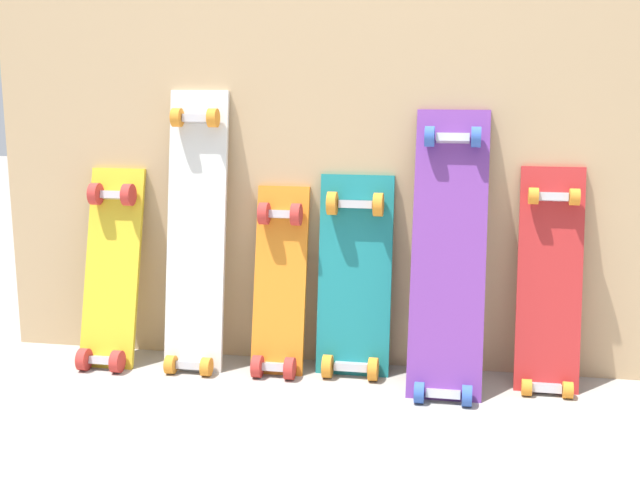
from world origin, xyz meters
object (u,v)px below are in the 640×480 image
object	(u,v)px
skateboard_white	(196,242)
skateboard_red	(549,292)
skateboard_purple	(448,265)
skateboard_yellow	(111,277)
skateboard_orange	(279,290)
skateboard_teal	(354,285)

from	to	relation	value
skateboard_white	skateboard_red	world-z (taller)	skateboard_white
skateboard_white	skateboard_purple	world-z (taller)	skateboard_white
skateboard_yellow	skateboard_red	distance (m)	1.36
skateboard_white	skateboard_orange	bearing A→B (deg)	0.22
skateboard_white	skateboard_purple	xyz separation A→B (m)	(0.79, -0.05, -0.03)
skateboard_white	skateboard_orange	xyz separation A→B (m)	(0.27, 0.00, -0.14)
skateboard_yellow	skateboard_white	xyz separation A→B (m)	(0.28, 0.02, 0.12)
skateboard_orange	skateboard_red	distance (m)	0.81
skateboard_teal	skateboard_yellow	bearing A→B (deg)	-176.85
skateboard_purple	skateboard_yellow	bearing A→B (deg)	178.13
skateboard_yellow	skateboard_white	distance (m)	0.31
skateboard_red	skateboard_yellow	bearing A→B (deg)	-178.98
skateboard_white	skateboard_purple	bearing A→B (deg)	-3.93
skateboard_white	skateboard_orange	size ratio (longest dim) A/B	1.47
skateboard_orange	skateboard_teal	bearing A→B (deg)	5.65
skateboard_teal	skateboard_purple	world-z (taller)	skateboard_purple
skateboard_orange	skateboard_purple	xyz separation A→B (m)	(0.52, -0.05, 0.12)
skateboard_yellow	skateboard_red	size ratio (longest dim) A/B	0.94
skateboard_white	skateboard_orange	world-z (taller)	skateboard_white
skateboard_orange	skateboard_teal	distance (m)	0.23
skateboard_white	skateboard_purple	size ratio (longest dim) A/B	1.06
skateboard_white	skateboard_teal	bearing A→B (deg)	2.75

